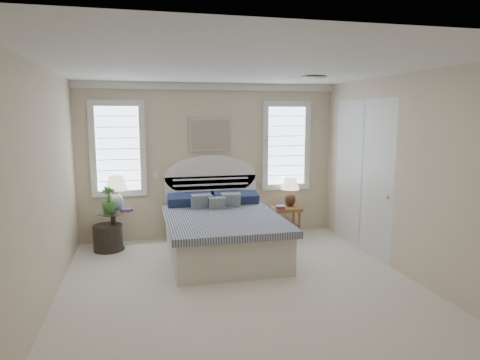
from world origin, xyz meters
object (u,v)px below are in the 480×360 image
(nightstand_right, at_px, (286,215))
(floor_pot, at_px, (108,238))
(bed, at_px, (221,230))
(lamp_right, at_px, (290,188))
(side_table_left, at_px, (114,226))
(lamp_left, at_px, (117,189))

(nightstand_right, bearing_deg, floor_pot, -177.75)
(nightstand_right, xyz_separation_m, floor_pot, (-3.04, -0.12, -0.18))
(bed, xyz_separation_m, lamp_right, (1.41, 0.78, 0.47))
(side_table_left, xyz_separation_m, lamp_left, (0.07, 0.09, 0.59))
(bed, relative_size, floor_pot, 4.95)
(floor_pot, bearing_deg, lamp_right, 3.76)
(lamp_left, bearing_deg, floor_pot, -145.09)
(lamp_left, xyz_separation_m, lamp_right, (2.99, 0.10, -0.13))
(side_table_left, relative_size, nightstand_right, 1.19)
(side_table_left, bearing_deg, nightstand_right, 1.94)
(lamp_right, bearing_deg, bed, -151.04)
(nightstand_right, bearing_deg, side_table_left, -178.06)
(bed, distance_m, lamp_right, 1.68)
(nightstand_right, bearing_deg, lamp_right, 38.75)
(floor_pot, bearing_deg, lamp_left, 34.91)
(bed, height_order, lamp_right, bed)
(lamp_left, bearing_deg, nightstand_right, 0.16)
(lamp_right, bearing_deg, floor_pot, -176.24)
(floor_pot, height_order, lamp_right, lamp_right)
(floor_pot, relative_size, lamp_left, 0.80)
(nightstand_right, height_order, lamp_right, lamp_right)
(lamp_left, bearing_deg, bed, -23.36)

